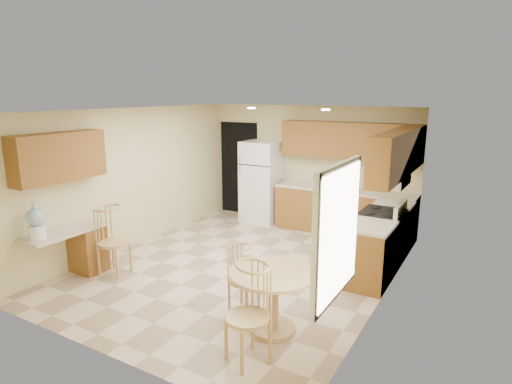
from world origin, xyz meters
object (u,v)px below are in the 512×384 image
Objects in this scene: refrigerator at (262,182)px; chair_table_a at (240,275)px; chair_table_b at (242,309)px; stove at (381,238)px; water_crock at (36,223)px; dining_table at (273,292)px; chair_desk at (108,236)px.

refrigerator reaches higher than chair_table_a.
chair_table_a is 0.81× the size of chair_table_b.
refrigerator reaches higher than chair_table_b.
chair_table_a is at bearing -115.01° from stove.
water_crock reaches higher than stove.
refrigerator is 2.03× the size of chair_table_a.
dining_table is (-0.59, -2.61, 0.03)m from stove.
stove is 4.27m from chair_desk.
chair_table_b is at bearing -99.12° from stove.
chair_table_b is (0.05, -0.75, 0.15)m from dining_table.
chair_table_a is (1.74, -3.66, -0.35)m from refrigerator.
dining_table is at bearing -59.18° from refrigerator.
chair_table_a is 2.34m from chair_desk.
chair_table_b and chair_desk have the same top height.
stove is 3.41m from chair_table_b.
stove reaches higher than chair_desk.
refrigerator is 4.64m from water_crock.
chair_desk is (-0.60, -3.70, -0.23)m from refrigerator.
chair_desk is at bearing -99.21° from refrigerator.
dining_table is at bearing 77.81° from chair_desk.
stove reaches higher than chair_table_a.
water_crock is (-2.79, -0.86, 0.48)m from chair_table_a.
refrigerator is 5.15m from chair_table_b.
chair_table_a is at bearing -64.65° from refrigerator.
chair_table_a is 2.95m from water_crock.
dining_table is 0.58m from chair_table_a.
dining_table is at bearing 11.68° from water_crock.
water_crock is (-3.34, -0.69, 0.51)m from dining_table.
dining_table is 0.96× the size of chair_desk.
dining_table is 3.44m from water_crock.
refrigerator is at bearing 120.82° from dining_table.
dining_table is (2.29, -3.83, -0.38)m from refrigerator.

